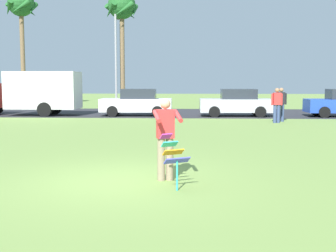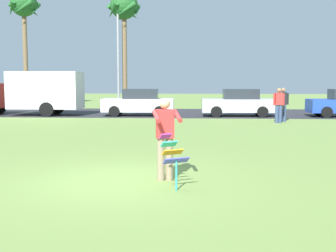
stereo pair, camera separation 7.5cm
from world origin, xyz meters
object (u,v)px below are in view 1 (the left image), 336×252
(person_walker_far, at_px, (281,103))
(person_kite_flyer, at_px, (166,136))
(parked_car_silver, at_px, (236,103))
(palm_tree_left_near, at_px, (21,9))
(person_walker_near, at_px, (277,104))
(streetlight_pole, at_px, (116,55))
(parked_car_white, at_px, (137,103))
(kite_held, at_px, (173,154))
(parked_truck_red_cab, at_px, (30,92))
(palm_tree_right_near, at_px, (122,10))

(person_walker_far, bearing_deg, person_kite_flyer, -110.53)
(person_kite_flyer, distance_m, parked_car_silver, 17.07)
(palm_tree_left_near, bearing_deg, parked_car_silver, -30.10)
(person_walker_near, relative_size, person_walker_far, 1.00)
(person_kite_flyer, distance_m, streetlight_pole, 24.77)
(parked_car_white, relative_size, person_walker_far, 2.45)
(kite_held, relative_size, parked_truck_red_cab, 0.16)
(parked_car_silver, bearing_deg, parked_car_white, 180.00)
(parked_truck_red_cab, bearing_deg, person_walker_far, -12.79)
(palm_tree_left_near, relative_size, palm_tree_right_near, 1.06)
(palm_tree_left_near, xyz_separation_m, palm_tree_right_near, (8.42, -1.58, -0.46))
(parked_car_silver, bearing_deg, person_walker_far, -59.13)
(kite_held, distance_m, person_walker_near, 14.28)
(person_kite_flyer, height_order, person_walker_near, same)
(parked_car_white, height_order, palm_tree_left_near, palm_tree_left_near)
(person_walker_far, bearing_deg, parked_car_white, 157.51)
(palm_tree_left_near, height_order, streetlight_pole, palm_tree_left_near)
(person_walker_near, distance_m, person_walker_far, 0.79)
(parked_car_white, bearing_deg, person_walker_far, -22.49)
(palm_tree_left_near, xyz_separation_m, person_walker_near, (17.98, -13.45, -6.91))
(parked_car_white, bearing_deg, person_kite_flyer, -80.73)
(streetlight_pole, bearing_deg, palm_tree_left_near, 164.41)
(parked_car_silver, xyz_separation_m, streetlight_pole, (-8.33, 7.25, 3.22))
(person_walker_far, bearing_deg, palm_tree_left_near, 145.20)
(parked_truck_red_cab, xyz_separation_m, person_walker_near, (13.90, -3.94, -0.48))
(parked_car_white, relative_size, palm_tree_left_near, 0.46)
(parked_truck_red_cab, distance_m, person_walker_near, 14.45)
(parked_car_white, bearing_deg, parked_car_silver, -0.00)
(parked_truck_red_cab, distance_m, palm_tree_right_near, 10.83)
(kite_held, xyz_separation_m, palm_tree_left_near, (-13.45, 26.98, 7.14))
(kite_held, bearing_deg, person_walker_far, 71.09)
(kite_held, bearing_deg, parked_truck_red_cab, 118.18)
(parked_truck_red_cab, distance_m, palm_tree_left_near, 12.18)
(streetlight_pole, bearing_deg, palm_tree_right_near, 62.11)
(person_kite_flyer, distance_m, parked_car_white, 17.00)
(kite_held, bearing_deg, person_kite_flyer, 105.24)
(parked_truck_red_cab, height_order, parked_car_white, parked_truck_red_cab)
(palm_tree_right_near, bearing_deg, person_kite_flyer, -78.92)
(person_walker_far, bearing_deg, palm_tree_right_near, 131.60)
(palm_tree_left_near, relative_size, person_walker_near, 5.39)
(palm_tree_right_near, bearing_deg, parked_car_white, -75.17)
(kite_held, height_order, parked_truck_red_cab, parked_truck_red_cab)
(parked_truck_red_cab, height_order, person_walker_far, parked_truck_red_cab)
(palm_tree_right_near, relative_size, person_walker_far, 5.10)
(parked_car_white, relative_size, palm_tree_right_near, 0.48)
(person_kite_flyer, relative_size, parked_truck_red_cab, 0.26)
(person_kite_flyer, relative_size, palm_tree_right_near, 0.20)
(palm_tree_right_near, distance_m, streetlight_pole, 3.47)
(kite_held, height_order, palm_tree_right_near, palm_tree_right_near)
(parked_truck_red_cab, relative_size, person_walker_near, 3.88)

